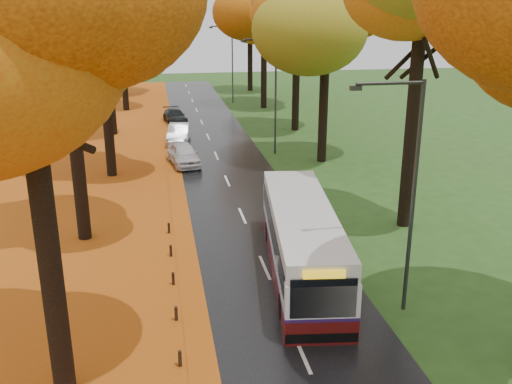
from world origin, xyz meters
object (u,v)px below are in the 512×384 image
object	(u,v)px
car_silver	(179,133)
streetlamp_far	(230,58)
streetlamp_near	(408,181)
streetlamp_mid	(272,87)
bus	(302,239)
car_white	(184,154)
car_dark	(175,116)

from	to	relation	value
car_silver	streetlamp_far	bearing A→B (deg)	77.95
streetlamp_near	streetlamp_mid	distance (m)	22.00
bus	car_white	size ratio (longest dim) A/B	2.52
streetlamp_mid	bus	xyz separation A→B (m)	(-2.61, -18.66, -3.25)
streetlamp_mid	car_silver	world-z (taller)	streetlamp_mid
car_silver	car_dark	size ratio (longest dim) A/B	1.04
streetlamp_mid	car_silver	bearing A→B (deg)	144.16
streetlamp_near	bus	size ratio (longest dim) A/B	0.76
bus	car_silver	distance (m)	23.51
streetlamp_far	streetlamp_near	bearing A→B (deg)	-90.00
streetlamp_near	streetlamp_far	bearing A→B (deg)	90.00
streetlamp_far	car_white	size ratio (longest dim) A/B	1.92
streetlamp_mid	bus	world-z (taller)	streetlamp_mid
streetlamp_mid	bus	distance (m)	19.12
car_dark	car_white	bearing A→B (deg)	-98.60
car_silver	streetlamp_near	bearing A→B (deg)	-68.87
bus	streetlamp_mid	bearing A→B (deg)	89.13
streetlamp_far	car_dark	world-z (taller)	streetlamp_far
streetlamp_near	car_dark	size ratio (longest dim) A/B	1.95
streetlamp_far	bus	distance (m)	40.87
bus	car_white	distance (m)	17.14
streetlamp_mid	car_white	xyz separation A→B (m)	(-6.30, -1.94, -3.96)
bus	car_dark	size ratio (longest dim) A/B	2.56
streetlamp_mid	car_silver	xyz separation A→B (m)	(-6.30, 4.55, -3.97)
bus	car_silver	xyz separation A→B (m)	(-3.69, 23.21, -0.72)
streetlamp_mid	streetlamp_far	world-z (taller)	same
car_dark	car_silver	bearing A→B (deg)	-98.60
car_white	car_silver	bearing A→B (deg)	81.04
streetlamp_mid	car_dark	world-z (taller)	streetlamp_mid
car_white	car_silver	size ratio (longest dim) A/B	0.98
car_white	car_dark	xyz separation A→B (m)	(0.00, 14.04, -0.12)
streetlamp_near	car_dark	world-z (taller)	streetlamp_near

